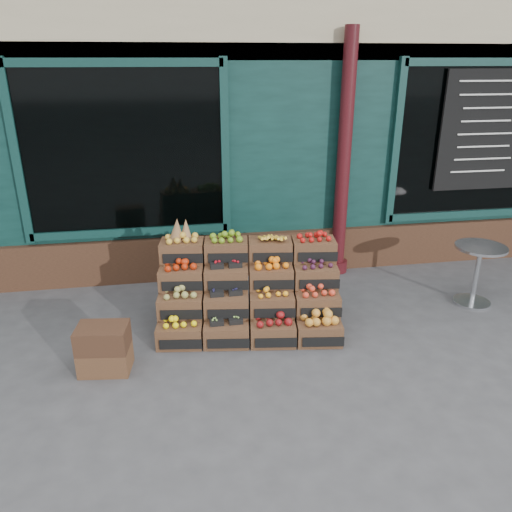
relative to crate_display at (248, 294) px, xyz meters
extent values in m
plane|color=#424245|center=(0.28, -0.74, -0.38)|extent=(60.00, 60.00, 0.00)
cube|color=#0E302C|center=(0.28, 4.46, 2.02)|extent=(12.00, 6.00, 4.80)
cube|color=#0E302C|center=(0.28, 1.51, 1.12)|extent=(12.00, 0.12, 3.00)
cube|color=#3F2619|center=(0.28, 1.44, -0.08)|extent=(12.00, 0.18, 0.60)
cube|color=black|center=(-1.32, 1.44, 1.37)|extent=(2.40, 0.06, 2.00)
cube|color=black|center=(3.48, 1.44, 1.37)|extent=(2.40, 0.06, 2.00)
cylinder|color=#3E0E13|center=(1.48, 1.31, 1.22)|extent=(0.18, 0.18, 3.20)
cube|color=black|center=(3.48, 1.36, 1.52)|extent=(1.30, 0.04, 1.60)
cube|color=#533520|center=(-0.78, -0.29, -0.26)|extent=(0.51, 0.39, 0.24)
cube|color=black|center=(-0.80, -0.46, -0.28)|extent=(0.43, 0.07, 0.11)
cube|color=yellow|center=(-0.78, -0.29, -0.10)|extent=(0.41, 0.30, 0.08)
cube|color=#533520|center=(-0.29, -0.36, -0.26)|extent=(0.51, 0.39, 0.24)
cube|color=black|center=(-0.32, -0.53, -0.28)|extent=(0.43, 0.07, 0.11)
cube|color=#7DA84B|center=(-0.29, -0.36, -0.13)|extent=(0.41, 0.30, 0.03)
cube|color=#533520|center=(0.19, -0.42, -0.26)|extent=(0.51, 0.39, 0.24)
cube|color=black|center=(0.17, -0.60, -0.28)|extent=(0.43, 0.07, 0.11)
cube|color=maroon|center=(0.19, -0.42, -0.10)|extent=(0.41, 0.30, 0.09)
cube|color=#533520|center=(0.68, -0.49, -0.26)|extent=(0.51, 0.39, 0.24)
cube|color=black|center=(0.66, -0.66, -0.28)|extent=(0.43, 0.07, 0.11)
cube|color=orange|center=(0.68, -0.49, -0.09)|extent=(0.41, 0.30, 0.11)
cube|color=#533520|center=(-0.75, -0.09, -0.02)|extent=(0.51, 0.39, 0.24)
cube|color=black|center=(-0.78, -0.27, -0.05)|extent=(0.43, 0.07, 0.11)
cube|color=olive|center=(-0.75, -0.09, 0.14)|extent=(0.41, 0.30, 0.08)
cube|color=#533520|center=(-0.27, -0.16, -0.02)|extent=(0.51, 0.39, 0.24)
cube|color=black|center=(-0.29, -0.33, -0.05)|extent=(0.43, 0.07, 0.11)
cube|color=#1C1940|center=(-0.27, -0.16, 0.11)|extent=(0.41, 0.30, 0.03)
cube|color=#533520|center=(0.22, -0.23, -0.02)|extent=(0.51, 0.39, 0.24)
cube|color=black|center=(0.20, -0.40, -0.05)|extent=(0.43, 0.07, 0.11)
cube|color=#FFA01A|center=(0.22, -0.23, 0.13)|extent=(0.41, 0.30, 0.06)
cube|color=#533520|center=(0.71, -0.29, -0.02)|extent=(0.51, 0.39, 0.24)
cube|color=black|center=(0.68, -0.47, -0.05)|extent=(0.43, 0.07, 0.11)
cube|color=red|center=(0.71, -0.29, 0.13)|extent=(0.41, 0.30, 0.08)
cube|color=#533520|center=(-0.72, 0.11, 0.21)|extent=(0.51, 0.39, 0.24)
cube|color=black|center=(-0.75, -0.07, 0.19)|extent=(0.43, 0.07, 0.11)
cube|color=#A62308|center=(-0.72, 0.11, 0.37)|extent=(0.41, 0.30, 0.08)
cube|color=#533520|center=(-0.24, 0.04, 0.21)|extent=(0.51, 0.39, 0.24)
cube|color=black|center=(-0.26, -0.13, 0.19)|extent=(0.43, 0.07, 0.11)
cube|color=#A90C18|center=(-0.24, 0.04, 0.35)|extent=(0.41, 0.30, 0.03)
cube|color=#533520|center=(0.25, -0.03, 0.21)|extent=(0.51, 0.39, 0.24)
cube|color=black|center=(0.22, -0.20, 0.19)|extent=(0.43, 0.07, 0.11)
cube|color=orange|center=(0.25, -0.03, 0.37)|extent=(0.41, 0.30, 0.08)
cube|color=#533520|center=(0.73, -0.10, 0.21)|extent=(0.51, 0.39, 0.24)
cube|color=black|center=(0.71, -0.27, 0.19)|extent=(0.43, 0.07, 0.11)
cube|color=#3E172F|center=(0.73, -0.10, 0.36)|extent=(0.41, 0.30, 0.06)
cube|color=#533520|center=(-0.70, 0.30, 0.45)|extent=(0.51, 0.39, 0.24)
cube|color=black|center=(-0.72, 0.13, 0.43)|extent=(0.43, 0.07, 0.11)
cube|color=gold|center=(-0.70, 0.30, 0.61)|extent=(0.41, 0.30, 0.08)
cube|color=#533520|center=(-0.21, 0.24, 0.45)|extent=(0.51, 0.39, 0.24)
cube|color=black|center=(-0.24, 0.06, 0.43)|extent=(0.43, 0.07, 0.11)
cube|color=#638D19|center=(-0.21, 0.24, 0.61)|extent=(0.41, 0.30, 0.08)
cube|color=#533520|center=(0.27, 0.17, 0.45)|extent=(0.51, 0.39, 0.24)
cube|color=black|center=(0.25, 0.00, 0.43)|extent=(0.43, 0.07, 0.11)
cube|color=yellow|center=(0.27, 0.17, 0.60)|extent=(0.41, 0.30, 0.07)
cube|color=#533520|center=(0.76, 0.10, 0.45)|extent=(0.51, 0.39, 0.24)
cube|color=black|center=(0.74, -0.07, 0.43)|extent=(0.43, 0.07, 0.11)
cube|color=#B91310|center=(0.76, 0.10, 0.60)|extent=(0.41, 0.30, 0.07)
cube|color=#3F2619|center=(-0.02, -0.19, -0.26)|extent=(1.97, 0.59, 0.24)
cube|color=#3F2619|center=(0.00, 0.01, -0.14)|extent=(1.97, 0.59, 0.47)
cube|color=#3F2619|center=(0.03, 0.20, -0.02)|extent=(1.97, 0.59, 0.71)
cone|color=olive|center=(-0.74, 0.30, 0.70)|extent=(0.16, 0.16, 0.27)
cone|color=olive|center=(-0.64, 0.34, 0.69)|extent=(0.15, 0.15, 0.24)
cube|color=#533520|center=(-1.50, -0.65, -0.26)|extent=(0.51, 0.39, 0.24)
cube|color=#3F2619|center=(-1.50, -0.65, -0.02)|extent=(0.51, 0.39, 0.24)
cylinder|color=silver|center=(2.81, 0.06, -0.36)|extent=(0.44, 0.44, 0.03)
cylinder|color=silver|center=(2.81, 0.06, -0.01)|extent=(0.06, 0.06, 0.72)
cylinder|color=silver|center=(2.81, 0.06, 0.36)|extent=(0.60, 0.60, 0.03)
imported|color=#18572F|center=(-1.43, 2.08, 0.66)|extent=(0.89, 0.76, 2.07)
camera|label=1|loc=(-0.76, -4.94, 2.45)|focal=35.00mm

